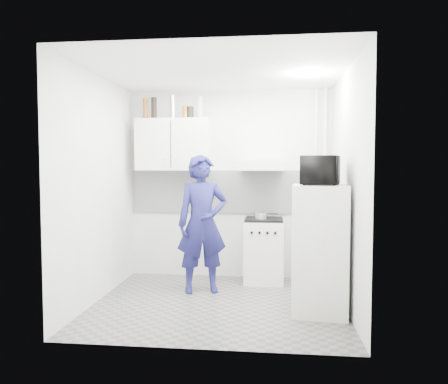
# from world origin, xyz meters

# --- Properties ---
(floor) EXTENTS (2.80, 2.80, 0.00)m
(floor) POSITION_xyz_m (0.00, 0.00, 0.00)
(floor) COLOR #60605C
(floor) RESTS_ON ground
(ceiling) EXTENTS (2.80, 2.80, 0.00)m
(ceiling) POSITION_xyz_m (0.00, 0.00, 2.60)
(ceiling) COLOR white
(ceiling) RESTS_ON wall_back
(wall_back) EXTENTS (2.80, 0.00, 2.80)m
(wall_back) POSITION_xyz_m (0.00, 1.25, 1.30)
(wall_back) COLOR white
(wall_back) RESTS_ON floor
(wall_left) EXTENTS (0.00, 2.60, 2.60)m
(wall_left) POSITION_xyz_m (-1.40, 0.00, 1.30)
(wall_left) COLOR white
(wall_left) RESTS_ON floor
(wall_right) EXTENTS (0.00, 2.60, 2.60)m
(wall_right) POSITION_xyz_m (1.40, 0.00, 1.30)
(wall_right) COLOR white
(wall_right) RESTS_ON floor
(person) EXTENTS (0.71, 0.57, 1.69)m
(person) POSITION_xyz_m (-0.26, 0.45, 0.85)
(person) COLOR #191951
(person) RESTS_ON floor
(stove) EXTENTS (0.52, 0.52, 0.83)m
(stove) POSITION_xyz_m (0.49, 1.00, 0.41)
(stove) COLOR white
(stove) RESTS_ON floor
(fridge) EXTENTS (0.61, 0.61, 1.36)m
(fridge) POSITION_xyz_m (1.10, -0.19, 0.68)
(fridge) COLOR white
(fridge) RESTS_ON floor
(stove_top) EXTENTS (0.50, 0.50, 0.03)m
(stove_top) POSITION_xyz_m (0.49, 1.00, 0.84)
(stove_top) COLOR black
(stove_top) RESTS_ON stove
(saucepan) EXTENTS (0.16, 0.16, 0.09)m
(saucepan) POSITION_xyz_m (0.45, 0.92, 0.90)
(saucepan) COLOR silver
(saucepan) RESTS_ON stove_top
(microwave) EXTENTS (0.60, 0.47, 0.30)m
(microwave) POSITION_xyz_m (1.10, -0.19, 1.51)
(microwave) COLOR black
(microwave) RESTS_ON fridge
(bottle_a) EXTENTS (0.07, 0.07, 0.29)m
(bottle_a) POSITION_xyz_m (-1.14, 1.07, 2.34)
(bottle_a) COLOR brown
(bottle_a) RESTS_ON upper_cabinet
(bottle_b) EXTENTS (0.08, 0.08, 0.30)m
(bottle_b) POSITION_xyz_m (-1.02, 1.07, 2.35)
(bottle_b) COLOR black
(bottle_b) RESTS_ON upper_cabinet
(bottle_d) EXTENTS (0.07, 0.07, 0.32)m
(bottle_d) POSITION_xyz_m (-0.76, 1.07, 2.36)
(bottle_d) COLOR silver
(bottle_d) RESTS_ON upper_cabinet
(canister_a) EXTENTS (0.07, 0.07, 0.18)m
(canister_a) POSITION_xyz_m (-0.59, 1.07, 2.29)
(canister_a) COLOR brown
(canister_a) RESTS_ON upper_cabinet
(canister_b) EXTENTS (0.09, 0.09, 0.17)m
(canister_b) POSITION_xyz_m (-0.52, 1.07, 2.28)
(canister_b) COLOR black
(canister_b) RESTS_ON upper_cabinet
(bottle_e) EXTENTS (0.07, 0.07, 0.29)m
(bottle_e) POSITION_xyz_m (-0.38, 1.07, 2.35)
(bottle_e) COLOR #B2B7BC
(bottle_e) RESTS_ON upper_cabinet
(upper_cabinet) EXTENTS (1.00, 0.35, 0.70)m
(upper_cabinet) POSITION_xyz_m (-0.75, 1.07, 1.85)
(upper_cabinet) COLOR white
(upper_cabinet) RESTS_ON wall_back
(range_hood) EXTENTS (0.60, 0.50, 0.14)m
(range_hood) POSITION_xyz_m (0.45, 1.00, 1.57)
(range_hood) COLOR white
(range_hood) RESTS_ON wall_back
(backsplash) EXTENTS (2.74, 0.03, 0.60)m
(backsplash) POSITION_xyz_m (0.00, 1.24, 1.20)
(backsplash) COLOR white
(backsplash) RESTS_ON wall_back
(pipe_a) EXTENTS (0.05, 0.05, 2.60)m
(pipe_a) POSITION_xyz_m (1.30, 1.17, 1.30)
(pipe_a) COLOR white
(pipe_a) RESTS_ON floor
(pipe_b) EXTENTS (0.04, 0.04, 2.60)m
(pipe_b) POSITION_xyz_m (1.18, 1.17, 1.30)
(pipe_b) COLOR white
(pipe_b) RESTS_ON floor
(ceiling_spot_fixture) EXTENTS (0.10, 0.10, 0.02)m
(ceiling_spot_fixture) POSITION_xyz_m (1.00, 0.20, 2.57)
(ceiling_spot_fixture) COLOR white
(ceiling_spot_fixture) RESTS_ON ceiling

